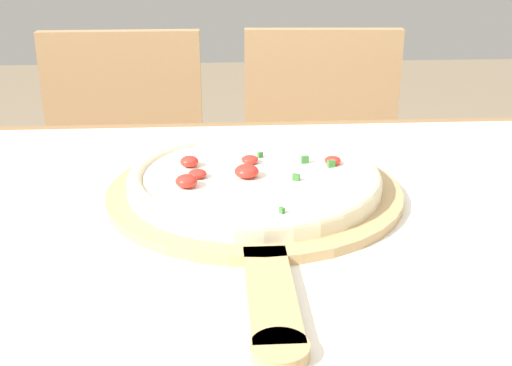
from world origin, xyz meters
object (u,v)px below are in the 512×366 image
pizza_peel (255,197)px  chair_left (125,193)px  chair_right (322,188)px  pizza (254,178)px

pizza_peel → chair_left: (-0.27, 0.70, -0.28)m
pizza_peel → chair_right: 0.78m
pizza_peel → pizza: pizza is taller
chair_right → chair_left: bearing=-176.6°
pizza_peel → chair_left: chair_left is taller
pizza → chair_right: size_ratio=0.37×
chair_left → pizza: bearing=-68.2°
pizza → chair_right: (0.21, 0.68, -0.30)m
pizza_peel → chair_left: size_ratio=0.63×
pizza → chair_left: 0.79m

